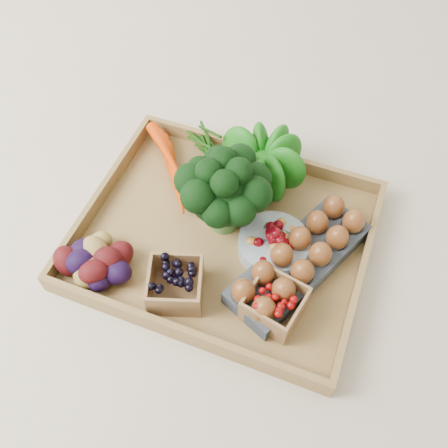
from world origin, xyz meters
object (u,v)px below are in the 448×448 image
(tray, at_px, (224,239))
(broccoli, at_px, (224,204))
(cherry_bowl, at_px, (273,245))
(egg_carton, at_px, (299,263))

(tray, distance_m, broccoli, 0.08)
(cherry_bowl, relative_size, egg_carton, 0.45)
(cherry_bowl, distance_m, egg_carton, 0.06)
(tray, height_order, broccoli, broccoli)
(tray, relative_size, broccoli, 3.15)
(broccoli, relative_size, cherry_bowl, 1.28)
(broccoli, height_order, cherry_bowl, broccoli)
(broccoli, relative_size, egg_carton, 0.57)
(tray, xyz_separation_m, cherry_bowl, (0.10, 0.01, 0.03))
(tray, height_order, egg_carton, egg_carton)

